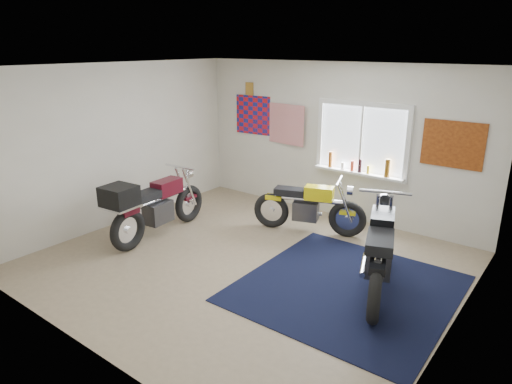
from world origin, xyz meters
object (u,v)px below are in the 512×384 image
Objects in this scene: yellow_triumph at (308,208)px; black_chrome_bike at (379,253)px; maroon_tourer at (152,206)px; navy_rug at (347,288)px.

black_chrome_bike is (1.66, -1.05, 0.08)m from yellow_triumph.
black_chrome_bike is at bearing -84.55° from maroon_tourer.
yellow_triumph is at bearing 37.48° from black_chrome_bike.
black_chrome_bike is 3.55m from maroon_tourer.
navy_rug is at bearing 109.92° from black_chrome_bike.
yellow_triumph is 0.85× the size of black_chrome_bike.
maroon_tourer is at bearing -155.97° from yellow_triumph.
maroon_tourer is (-1.82, -1.72, 0.13)m from yellow_triumph.
maroon_tourer is at bearing -172.50° from navy_rug.
navy_rug is 1.93m from yellow_triumph.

